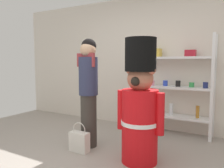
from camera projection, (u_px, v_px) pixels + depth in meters
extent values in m
cube|color=silver|center=(148.00, 62.00, 4.47)|extent=(6.40, 0.12, 2.60)
cube|color=white|center=(133.00, 84.00, 4.27)|extent=(0.05, 0.05, 1.77)
cube|color=white|center=(212.00, 88.00, 3.58)|extent=(0.05, 0.05, 1.77)
cube|color=white|center=(139.00, 83.00, 4.52)|extent=(0.05, 0.05, 1.77)
cube|color=white|center=(214.00, 87.00, 3.84)|extent=(0.05, 0.05, 1.77)
cube|color=white|center=(171.00, 116.00, 4.11)|extent=(1.39, 0.30, 0.04)
cube|color=white|center=(171.00, 87.00, 4.05)|extent=(1.39, 0.30, 0.04)
cube|color=white|center=(172.00, 58.00, 4.00)|extent=(1.39, 0.30, 0.04)
cylinder|color=white|center=(142.00, 82.00, 4.33)|extent=(0.08, 0.08, 0.08)
cylinder|color=pink|center=(153.00, 83.00, 4.19)|extent=(0.07, 0.07, 0.09)
cylinder|color=blue|center=(165.00, 83.00, 4.11)|extent=(0.08, 0.08, 0.10)
cylinder|color=black|center=(178.00, 84.00, 3.99)|extent=(0.09, 0.09, 0.11)
cylinder|color=green|center=(192.00, 85.00, 3.89)|extent=(0.09, 0.09, 0.08)
cylinder|color=navy|center=(205.00, 85.00, 3.73)|extent=(0.08, 0.08, 0.10)
cylinder|color=#596B33|center=(147.00, 107.00, 4.32)|extent=(0.06, 0.06, 0.19)
cylinder|color=silver|center=(171.00, 109.00, 4.11)|extent=(0.07, 0.07, 0.21)
cylinder|color=#B27226|center=(198.00, 112.00, 3.87)|extent=(0.06, 0.06, 0.21)
cube|color=gold|center=(156.00, 53.00, 4.15)|extent=(0.19, 0.15, 0.15)
cube|color=#B21E2D|center=(190.00, 53.00, 3.84)|extent=(0.18, 0.14, 0.11)
cylinder|color=red|center=(140.00, 126.00, 2.90)|extent=(0.47, 0.47, 0.95)
cylinder|color=white|center=(140.00, 122.00, 2.89)|extent=(0.49, 0.49, 0.05)
sphere|color=#AC664D|center=(140.00, 79.00, 2.84)|extent=(0.33, 0.33, 0.33)
sphere|color=#AC664D|center=(130.00, 70.00, 2.89)|extent=(0.12, 0.12, 0.12)
sphere|color=#AC664D|center=(151.00, 70.00, 2.75)|extent=(0.12, 0.12, 0.12)
cylinder|color=black|center=(141.00, 55.00, 2.81)|extent=(0.40, 0.40, 0.42)
cylinder|color=red|center=(122.00, 109.00, 3.01)|extent=(0.11, 0.11, 0.53)
cylinder|color=red|center=(160.00, 114.00, 2.74)|extent=(0.11, 0.11, 0.53)
sphere|color=black|center=(135.00, 81.00, 2.71)|extent=(0.12, 0.12, 0.12)
cylinder|color=#38332D|center=(89.00, 121.00, 3.44)|extent=(0.25, 0.25, 0.81)
cylinder|color=#2D3351|center=(88.00, 76.00, 3.38)|extent=(0.29, 0.29, 0.57)
sphere|color=tan|center=(88.00, 50.00, 3.34)|extent=(0.24, 0.24, 0.24)
cube|color=#993338|center=(86.00, 60.00, 3.30)|extent=(0.30, 0.04, 0.20)
sphere|color=black|center=(89.00, 46.00, 3.35)|extent=(0.23, 0.23, 0.23)
cube|color=silver|center=(79.00, 142.00, 3.25)|extent=(0.29, 0.13, 0.29)
torus|color=silver|center=(79.00, 130.00, 3.24)|extent=(0.22, 0.01, 0.22)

